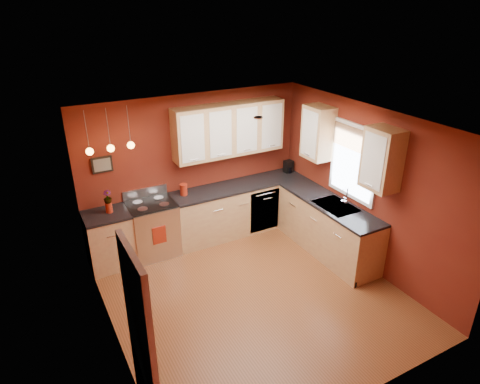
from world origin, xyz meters
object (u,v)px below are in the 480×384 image
sink (336,207)px  coffee_maker (289,167)px  red_canister (184,190)px  soap_pump (344,202)px  gas_range (153,228)px

sink → coffee_maker: 1.59m
red_canister → soap_pump: size_ratio=1.15×
sink → soap_pump: bearing=-53.1°
gas_range → red_canister: bearing=6.3°
red_canister → coffee_maker: bearing=0.2°
sink → coffee_maker: (0.15, 1.58, 0.13)m
red_canister → gas_range: bearing=-173.7°
soap_pump → coffee_maker: bearing=87.4°
gas_range → soap_pump: soap_pump is taller
gas_range → coffee_maker: size_ratio=4.82×
gas_range → coffee_maker: 2.83m
gas_range → red_canister: (0.61, 0.07, 0.56)m
coffee_maker → soap_pump: coffee_maker is taller
gas_range → soap_pump: bearing=-30.6°
gas_range → sink: (2.62, -1.50, 0.43)m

